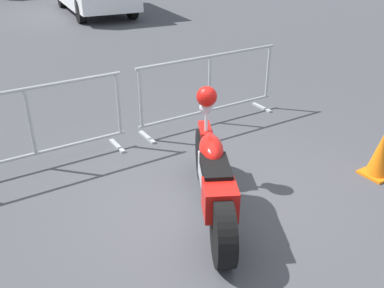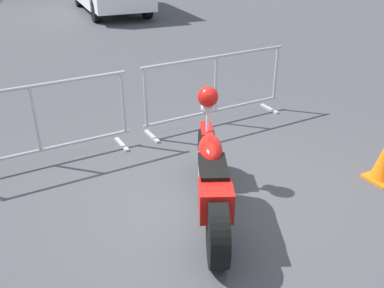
{
  "view_description": "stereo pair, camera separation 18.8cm",
  "coord_description": "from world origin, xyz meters",
  "views": [
    {
      "loc": [
        -2.29,
        -3.31,
        2.74
      ],
      "look_at": [
        -0.09,
        0.15,
        0.65
      ],
      "focal_mm": 40.0,
      "sensor_mm": 36.0,
      "label": 1
    },
    {
      "loc": [
        -2.13,
        -3.4,
        2.74
      ],
      "look_at": [
        -0.09,
        0.15,
        0.65
      ],
      "focal_mm": 40.0,
      "sensor_mm": 36.0,
      "label": 2
    }
  ],
  "objects": [
    {
      "name": "ground_plane",
      "position": [
        0.0,
        0.0,
        0.0
      ],
      "size": [
        120.0,
        120.0,
        0.0
      ],
      "primitive_type": "plane",
      "color": "#424247"
    },
    {
      "name": "motorcycle",
      "position": [
        -0.09,
        -0.25,
        0.45
      ],
      "size": [
        1.14,
        1.95,
        1.19
      ],
      "rotation": [
        0.0,
        0.0,
        1.09
      ],
      "color": "black",
      "rests_on": "ground"
    },
    {
      "name": "crowd_barrier_near",
      "position": [
        -1.41,
        1.73,
        0.56
      ],
      "size": [
        2.4,
        0.46,
        1.07
      ],
      "rotation": [
        0.0,
        0.0,
        -0.01
      ],
      "color": "#9EA0A5",
      "rests_on": "ground"
    },
    {
      "name": "crowd_barrier_far",
      "position": [
        1.23,
        1.73,
        0.56
      ],
      "size": [
        2.4,
        0.46,
        1.07
      ],
      "rotation": [
        0.0,
        0.0,
        -0.01
      ],
      "color": "#9EA0A5",
      "rests_on": "ground"
    }
  ]
}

